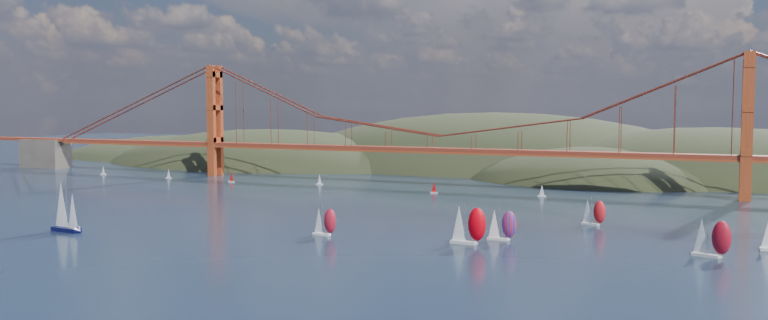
{
  "coord_description": "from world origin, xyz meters",
  "views": [
    {
      "loc": [
        111.18,
        -126.68,
        35.32
      ],
      "look_at": [
        13.46,
        90.0,
        17.88
      ],
      "focal_mm": 35.0,
      "sensor_mm": 36.0,
      "label": 1
    }
  ],
  "objects_px": {
    "racer_1": "(467,224)",
    "racer_3": "(593,212)",
    "racer_0": "(324,221)",
    "racer_rwb": "(501,224)",
    "sloop_navy": "(65,208)",
    "racer_2": "(711,237)"
  },
  "relations": [
    {
      "from": "sloop_navy",
      "to": "racer_1",
      "type": "distance_m",
      "value": 112.11
    },
    {
      "from": "racer_1",
      "to": "racer_rwb",
      "type": "distance_m",
      "value": 10.88
    },
    {
      "from": "racer_0",
      "to": "racer_2",
      "type": "distance_m",
      "value": 96.56
    },
    {
      "from": "racer_1",
      "to": "racer_3",
      "type": "bearing_deg",
      "value": 65.29
    },
    {
      "from": "racer_0",
      "to": "racer_1",
      "type": "xyz_separation_m",
      "value": [
        39.29,
        3.89,
        1.13
      ]
    },
    {
      "from": "sloop_navy",
      "to": "racer_2",
      "type": "distance_m",
      "value": 168.91
    },
    {
      "from": "sloop_navy",
      "to": "racer_1",
      "type": "bearing_deg",
      "value": 20.04
    },
    {
      "from": "racer_2",
      "to": "racer_rwb",
      "type": "height_order",
      "value": "racer_2"
    },
    {
      "from": "racer_1",
      "to": "racer_rwb",
      "type": "xyz_separation_m",
      "value": [
        6.42,
        8.74,
        -0.89
      ]
    },
    {
      "from": "sloop_navy",
      "to": "racer_3",
      "type": "bearing_deg",
      "value": 33.96
    },
    {
      "from": "sloop_navy",
      "to": "racer_2",
      "type": "bearing_deg",
      "value": 17.7
    },
    {
      "from": "racer_3",
      "to": "racer_rwb",
      "type": "bearing_deg",
      "value": -98.17
    },
    {
      "from": "racer_1",
      "to": "racer_3",
      "type": "xyz_separation_m",
      "value": [
        24.44,
        43.81,
        -1.11
      ]
    },
    {
      "from": "racer_0",
      "to": "racer_1",
      "type": "bearing_deg",
      "value": 14.03
    },
    {
      "from": "racer_2",
      "to": "racer_3",
      "type": "distance_m",
      "value": 48.57
    },
    {
      "from": "racer_2",
      "to": "racer_1",
      "type": "bearing_deg",
      "value": -154.68
    },
    {
      "from": "sloop_navy",
      "to": "racer_1",
      "type": "height_order",
      "value": "sloop_navy"
    },
    {
      "from": "racer_0",
      "to": "racer_1",
      "type": "distance_m",
      "value": 39.5
    },
    {
      "from": "racer_1",
      "to": "racer_3",
      "type": "distance_m",
      "value": 50.18
    },
    {
      "from": "racer_0",
      "to": "racer_rwb",
      "type": "height_order",
      "value": "racer_rwb"
    },
    {
      "from": "racer_1",
      "to": "racer_2",
      "type": "relative_size",
      "value": 1.08
    },
    {
      "from": "sloop_navy",
      "to": "racer_rwb",
      "type": "bearing_deg",
      "value": 23.3
    }
  ]
}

